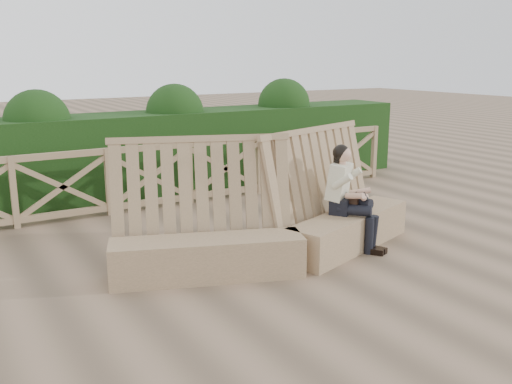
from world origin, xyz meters
TOP-DOWN VIEW (x-y plane):
  - ground at (0.00, 0.00)m, footprint 60.00×60.00m
  - bench at (0.49, 0.30)m, footprint 4.38×1.47m
  - woman at (1.50, 0.21)m, footprint 0.65×0.85m
  - guardrail at (0.00, 3.50)m, footprint 10.10×0.09m
  - hedge at (0.00, 4.70)m, footprint 12.00×1.20m

SIDE VIEW (x-z plane):
  - ground at x=0.00m, z-range 0.00..0.00m
  - bench at x=0.49m, z-range -0.40..1.21m
  - guardrail at x=0.00m, z-range 0.00..1.10m
  - hedge at x=0.00m, z-range 0.00..1.50m
  - woman at x=1.50m, z-range 0.06..1.47m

